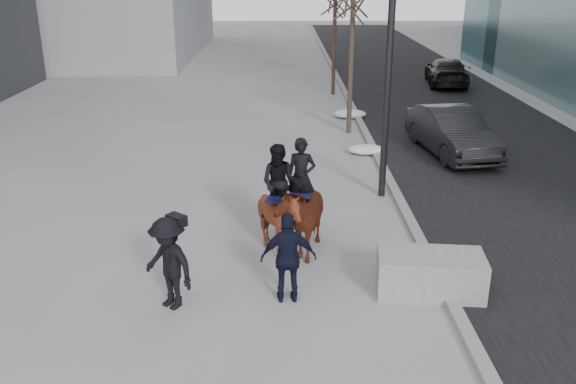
{
  "coord_description": "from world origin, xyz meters",
  "views": [
    {
      "loc": [
        -0.14,
        -10.62,
        5.92
      ],
      "look_at": [
        0.0,
        1.2,
        1.5
      ],
      "focal_mm": 38.0,
      "sensor_mm": 36.0,
      "label": 1
    }
  ],
  "objects_px": {
    "car_near": "(452,132)",
    "mounted_right": "(280,213)",
    "planter": "(430,274)",
    "mounted_left": "(301,210)"
  },
  "relations": [
    {
      "from": "car_near",
      "to": "mounted_left",
      "type": "xyz_separation_m",
      "value": [
        -5.2,
        -7.2,
        0.17
      ]
    },
    {
      "from": "car_near",
      "to": "planter",
      "type": "bearing_deg",
      "value": -115.5
    },
    {
      "from": "planter",
      "to": "mounted_left",
      "type": "bearing_deg",
      "value": 141.38
    },
    {
      "from": "planter",
      "to": "car_near",
      "type": "height_order",
      "value": "car_near"
    },
    {
      "from": "mounted_left",
      "to": "mounted_right",
      "type": "distance_m",
      "value": 0.53
    },
    {
      "from": "planter",
      "to": "car_near",
      "type": "bearing_deg",
      "value": 72.93
    },
    {
      "from": "car_near",
      "to": "mounted_left",
      "type": "relative_size",
      "value": 1.84
    },
    {
      "from": "car_near",
      "to": "mounted_right",
      "type": "height_order",
      "value": "mounted_right"
    },
    {
      "from": "planter",
      "to": "mounted_right",
      "type": "height_order",
      "value": "mounted_right"
    },
    {
      "from": "planter",
      "to": "mounted_right",
      "type": "xyz_separation_m",
      "value": [
        -2.87,
        1.68,
        0.58
      ]
    }
  ]
}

